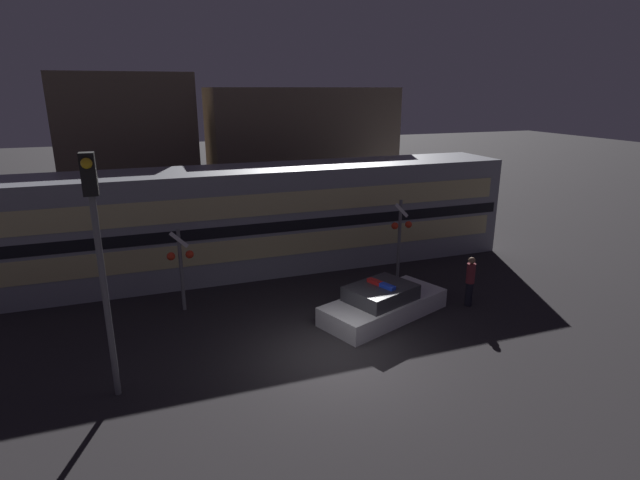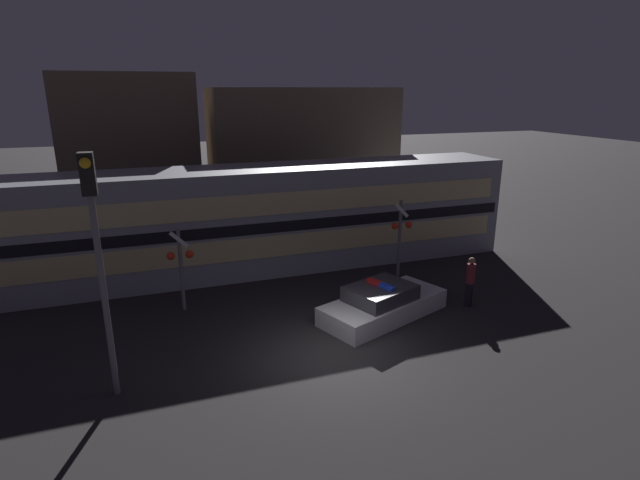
# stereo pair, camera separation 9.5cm
# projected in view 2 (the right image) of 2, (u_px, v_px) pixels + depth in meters

# --- Properties ---
(ground_plane) EXTENTS (120.00, 120.00, 0.00)m
(ground_plane) POSITION_uv_depth(u_px,v_px,m) (335.00, 359.00, 13.43)
(ground_plane) COLOR #262326
(train) EXTENTS (19.81, 2.90, 4.08)m
(train) POSITION_uv_depth(u_px,v_px,m) (269.00, 218.00, 19.86)
(train) COLOR gray
(train) RESTS_ON ground_plane
(police_car) EXTENTS (4.59, 3.15, 1.20)m
(police_car) POSITION_uv_depth(u_px,v_px,m) (383.00, 304.00, 15.81)
(police_car) COLOR silver
(police_car) RESTS_ON ground_plane
(pedestrian) EXTENTS (0.29, 0.29, 1.70)m
(pedestrian) POSITION_uv_depth(u_px,v_px,m) (470.00, 281.00, 16.48)
(pedestrian) COLOR black
(pedestrian) RESTS_ON ground_plane
(crossing_signal_near) EXTENTS (0.83, 0.33, 3.05)m
(crossing_signal_near) POSITION_uv_depth(u_px,v_px,m) (401.00, 233.00, 18.61)
(crossing_signal_near) COLOR slate
(crossing_signal_near) RESTS_ON ground_plane
(crossing_signal_far) EXTENTS (0.83, 0.33, 2.76)m
(crossing_signal_far) POSITION_uv_depth(u_px,v_px,m) (181.00, 262.00, 15.91)
(crossing_signal_far) COLOR slate
(crossing_signal_far) RESTS_ON ground_plane
(traffic_light_corner) EXTENTS (0.30, 0.46, 5.72)m
(traffic_light_corner) POSITION_uv_depth(u_px,v_px,m) (97.00, 241.00, 10.80)
(traffic_light_corner) COLOR slate
(traffic_light_corner) RESTS_ON ground_plane
(building_left) EXTENTS (6.26, 5.76, 7.71)m
(building_left) POSITION_uv_depth(u_px,v_px,m) (132.00, 152.00, 25.50)
(building_left) COLOR brown
(building_left) RESTS_ON ground_plane
(building_center) EXTENTS (9.62, 4.23, 7.04)m
(building_center) POSITION_uv_depth(u_px,v_px,m) (302.00, 155.00, 26.93)
(building_center) COLOR brown
(building_center) RESTS_ON ground_plane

